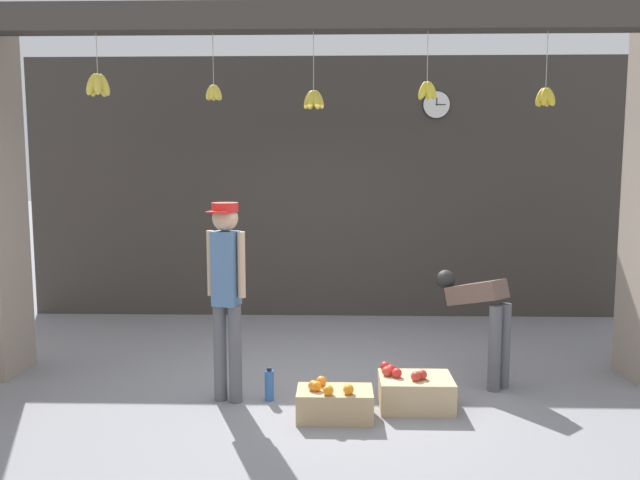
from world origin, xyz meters
TOP-DOWN VIEW (x-y plane):
  - ground_plane at (0.00, 0.00)m, footprint 60.00×60.00m
  - shop_back_wall at (0.00, 2.74)m, footprint 7.74×0.12m
  - storefront_awning at (-0.01, 0.12)m, footprint 5.84×0.25m
  - shopkeeper at (-0.76, -0.38)m, footprint 0.33×0.29m
  - worker_stooping at (1.46, 0.11)m, footprint 0.60×0.66m
  - fruit_crate_oranges at (0.14, -0.73)m, footprint 0.59×0.34m
  - fruit_crate_apples at (0.80, -0.48)m, footprint 0.60×0.44m
  - water_bottle at (-0.41, -0.37)m, footprint 0.08×0.08m
  - wall_clock at (1.42, 2.66)m, footprint 0.35×0.03m

SIDE VIEW (x-z plane):
  - ground_plane at x=0.00m, z-range 0.00..0.00m
  - fruit_crate_oranges at x=0.14m, z-range -0.03..0.28m
  - water_bottle at x=-0.41m, z-range -0.01..0.28m
  - fruit_crate_apples at x=0.80m, z-range -0.03..0.30m
  - worker_stooping at x=1.46m, z-range 0.16..1.15m
  - shopkeeper at x=-0.76m, z-range 0.15..1.83m
  - shop_back_wall at x=0.00m, z-range 0.00..3.37m
  - wall_clock at x=1.42m, z-range 2.57..2.93m
  - storefront_awning at x=-0.01m, z-range 2.76..3.67m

